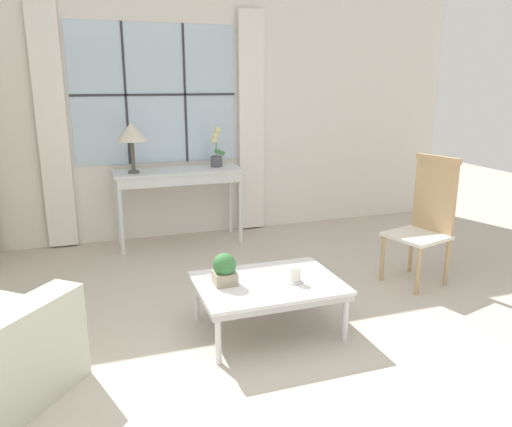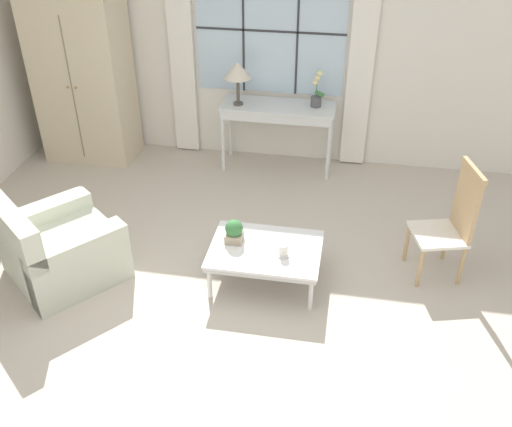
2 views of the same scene
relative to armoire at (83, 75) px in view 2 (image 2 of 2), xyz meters
name	(u,v)px [view 2 (image 2 of 2)]	position (x,y,z in m)	size (l,w,h in m)	color
ground_plane	(214,314)	(2.20, -2.63, -1.05)	(14.00, 14.00, 0.00)	#BCB2A3
wall_back_windowed	(271,46)	(2.20, 0.39, 0.35)	(7.20, 0.14, 2.80)	silver
armoire	(83,75)	(0.00, 0.00, 0.00)	(1.14, 0.70, 2.08)	beige
console_table	(278,112)	(2.34, 0.06, -0.33)	(1.33, 0.49, 0.81)	silver
table_lamp	(238,71)	(1.88, 0.00, 0.16)	(0.31, 0.31, 0.51)	#4C4742
potted_orchid	(317,93)	(2.78, 0.11, -0.08)	(0.16, 0.13, 0.43)	#4C4C51
armchair_upholstered	(60,250)	(0.71, -2.36, -0.76)	(1.26, 1.26, 0.84)	beige
side_chair_wooden	(453,218)	(4.17, -1.69, -0.45)	(0.54, 0.54, 1.10)	white
coffee_table	(265,252)	(2.56, -2.12, -0.72)	(0.98, 0.72, 0.37)	silver
potted_plant_small	(234,231)	(2.26, -2.06, -0.57)	(0.16, 0.16, 0.22)	tan
pillar_candle	(283,251)	(2.72, -2.19, -0.62)	(0.11, 0.11, 0.13)	silver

